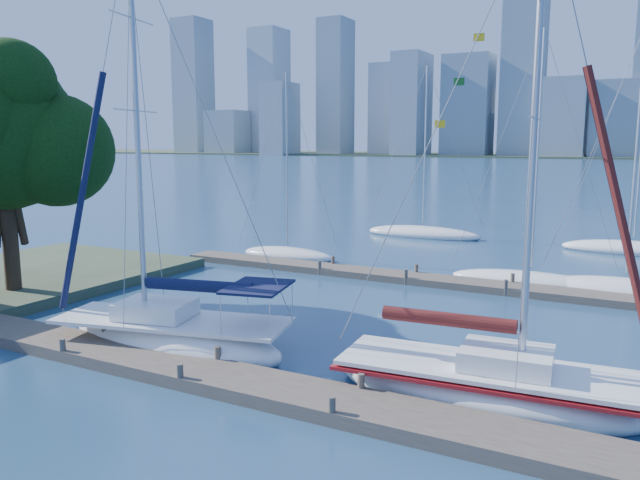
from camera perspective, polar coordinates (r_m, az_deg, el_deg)
The scene contains 12 objects.
ground at distance 19.93m, azimuth -10.90°, elevation -12.45°, with size 700.00×700.00×0.00m, color navy.
near_dock at distance 19.86m, azimuth -10.92°, elevation -11.92°, with size 26.00×2.00×0.40m, color #463D33.
far_dock at distance 32.64m, azimuth 9.98°, elevation -3.63°, with size 30.00×1.80×0.36m, color #463D33.
far_shore at distance 334.59m, azimuth 26.37°, elevation 6.82°, with size 800.00×100.00×1.50m, color #38472D.
tree at distance 31.37m, azimuth -27.09°, elevation 8.83°, with size 8.96×8.16×11.53m.
sailboat_navy at distance 22.71m, azimuth -13.38°, elevation -6.86°, with size 9.42×4.89×14.80m.
sailboat_maroon at distance 18.38m, azimuth 14.79°, elevation -10.89°, with size 8.89×3.54×14.02m.
bg_boat_0 at distance 39.19m, azimuth -2.97°, elevation -1.30°, with size 6.65×3.59×11.71m.
bg_boat_3 at distance 33.43m, azimuth 18.71°, elevation -3.55°, with size 8.17×2.45×12.95m.
bg_boat_4 at distance 33.03m, azimuth 26.16°, elevation -4.10°, with size 7.74×2.60×12.65m.
bg_boat_6 at distance 48.53m, azimuth 9.39°, elevation 0.62°, with size 9.20×4.02×13.14m.
bg_boat_7 at distance 45.64m, azimuth 26.72°, elevation -0.72°, with size 8.90×2.69×15.92m.
Camera 1 is at (11.85, -14.30, 7.23)m, focal length 35.00 mm.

